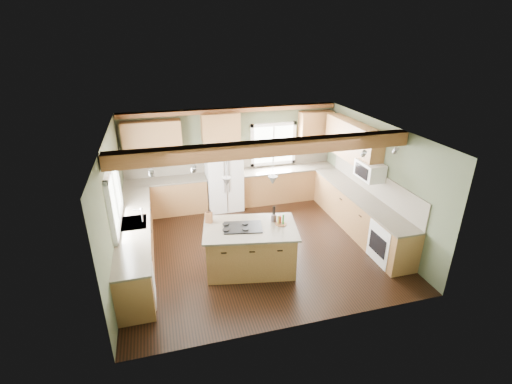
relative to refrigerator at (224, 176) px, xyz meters
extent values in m
plane|color=black|center=(0.30, -2.12, -0.90)|extent=(5.60, 5.60, 0.00)
plane|color=silver|center=(0.30, -2.12, 1.70)|extent=(5.60, 5.60, 0.00)
plane|color=#4D573E|center=(0.30, 0.38, 0.40)|extent=(5.60, 0.00, 5.60)
plane|color=#4D573E|center=(-2.50, -2.12, 0.40)|extent=(0.00, 5.00, 5.00)
plane|color=#4D573E|center=(3.10, -2.12, 0.40)|extent=(0.00, 5.00, 5.00)
cube|color=brown|center=(0.30, -2.86, 1.57)|extent=(5.55, 0.26, 0.26)
cube|color=brown|center=(0.30, 0.28, 1.64)|extent=(5.55, 0.20, 0.10)
cube|color=brown|center=(0.30, 0.36, 0.31)|extent=(5.58, 0.03, 0.58)
cube|color=brown|center=(3.08, -2.07, 0.31)|extent=(0.03, 3.70, 0.58)
cube|color=brown|center=(-1.49, 0.08, -0.46)|extent=(2.02, 0.60, 0.88)
cube|color=#443D32|center=(-1.49, 0.08, 0.00)|extent=(2.06, 0.64, 0.04)
cube|color=brown|center=(1.79, 0.08, -0.46)|extent=(2.62, 0.60, 0.88)
cube|color=#443D32|center=(1.79, 0.08, 0.00)|extent=(2.66, 0.64, 0.04)
cube|color=brown|center=(-2.20, -2.07, -0.46)|extent=(0.60, 3.70, 0.88)
cube|color=#443D32|center=(-2.20, -2.07, 0.00)|extent=(0.64, 3.74, 0.04)
cube|color=brown|center=(2.80, -2.07, -0.46)|extent=(0.60, 3.70, 0.88)
cube|color=#443D32|center=(2.80, -2.07, 0.00)|extent=(0.64, 3.74, 0.04)
cube|color=brown|center=(-1.69, 0.21, 1.05)|extent=(1.40, 0.35, 0.90)
cube|color=brown|center=(0.00, 0.21, 1.25)|extent=(0.96, 0.35, 0.70)
cube|color=brown|center=(2.92, -1.22, 1.05)|extent=(0.35, 2.20, 0.90)
cube|color=brown|center=(2.60, 0.21, 1.05)|extent=(0.90, 0.35, 0.90)
cube|color=white|center=(-2.48, -2.07, 0.65)|extent=(0.04, 1.60, 1.05)
cube|color=white|center=(1.45, 0.36, 0.65)|extent=(1.10, 0.04, 1.00)
cube|color=#262628|center=(-2.20, -2.07, 0.01)|extent=(0.50, 0.65, 0.03)
cylinder|color=#B2B2B7|center=(-2.02, -2.07, 0.15)|extent=(0.02, 0.02, 0.28)
cube|color=white|center=(-2.19, -3.37, -0.47)|extent=(0.60, 0.60, 0.84)
cube|color=white|center=(2.79, -3.37, -0.47)|extent=(0.60, 0.72, 0.84)
cube|color=white|center=(2.88, -2.17, 0.65)|extent=(0.40, 0.70, 0.38)
cone|color=#B2B2B7|center=(-0.44, -2.79, 0.98)|extent=(0.18, 0.18, 0.16)
cone|color=#B2B2B7|center=(0.38, -2.94, 0.98)|extent=(0.18, 0.18, 0.16)
cube|color=white|center=(0.00, 0.00, 0.00)|extent=(0.90, 0.74, 1.80)
cube|color=brown|center=(-0.03, -2.86, -0.46)|extent=(1.84, 1.32, 0.88)
cube|color=#443D32|center=(-0.03, -2.86, 0.00)|extent=(1.97, 1.45, 0.04)
cube|color=black|center=(-0.17, -2.84, 0.03)|extent=(0.80, 0.61, 0.02)
cube|color=brown|center=(-0.76, -2.45, 0.13)|extent=(0.16, 0.15, 0.22)
cylinder|color=#453C37|center=(0.48, -2.74, 0.09)|extent=(0.12, 0.12, 0.14)
camera|label=1|loc=(-1.57, -8.90, 3.50)|focal=26.00mm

